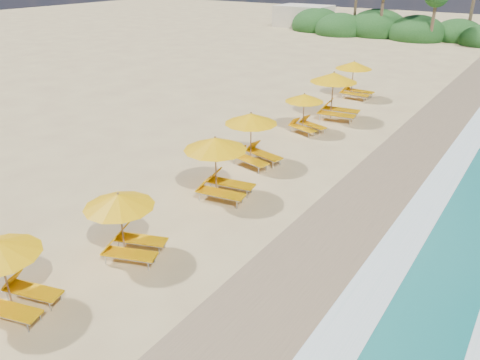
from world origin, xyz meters
TOP-DOWN VIEW (x-y plane):
  - ground at (0.00, 0.00)m, footprint 160.00×160.00m
  - wet_sand at (4.00, 0.00)m, footprint 4.00×160.00m
  - surf_foam at (6.70, 0.00)m, footprint 4.00×160.00m
  - station_2 at (-1.81, -7.58)m, footprint 2.60×2.53m
  - station_3 at (-1.20, -4.22)m, footprint 2.73×2.69m
  - station_4 at (-1.25, 0.53)m, footprint 2.87×2.74m
  - station_5 at (-1.92, 3.90)m, footprint 2.82×2.71m
  - station_6 at (-1.99, 9.03)m, footprint 2.58×2.51m
  - station_7 at (-1.64, 12.01)m, footprint 3.13×2.96m
  - station_8 at (-2.42, 16.94)m, footprint 2.57×2.37m
  - treeline at (-9.94, 45.51)m, footprint 25.80×8.80m
  - beach_building at (-22.00, 48.00)m, footprint 7.00×5.00m

SIDE VIEW (x-z plane):
  - ground at x=0.00m, z-range 0.00..0.00m
  - wet_sand at x=4.00m, z-range 0.00..0.01m
  - surf_foam at x=6.70m, z-range 0.02..0.03m
  - treeline at x=-9.94m, z-range -3.87..5.86m
  - station_6 at x=-1.99m, z-range 0.12..2.17m
  - station_2 at x=-1.81m, z-range 0.13..2.20m
  - station_3 at x=-1.20m, z-range 0.13..2.25m
  - station_5 at x=-1.92m, z-range 0.14..2.47m
  - station_8 at x=-2.42m, z-range 0.14..2.54m
  - station_4 at x=-1.25m, z-range 0.14..2.54m
  - beach_building at x=-22.00m, z-range 0.00..2.80m
  - station_7 at x=-1.64m, z-range 0.16..2.84m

